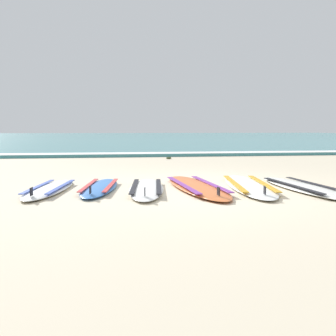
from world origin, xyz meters
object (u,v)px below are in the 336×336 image
object	(u,v)px
surfboard_4	(248,185)
surfboard_5	(303,187)
surfboard_1	(100,187)
surfboard_3	(196,186)
surfboard_0	(50,189)
surfboard_2	(146,188)

from	to	relation	value
surfboard_4	surfboard_5	world-z (taller)	same
surfboard_1	surfboard_3	xyz separation A→B (m)	(1.52, -0.11, -0.00)
surfboard_0	surfboard_5	bearing A→B (deg)	-5.42
surfboard_5	surfboard_2	bearing A→B (deg)	175.20
surfboard_2	surfboard_3	bearing A→B (deg)	6.70
surfboard_5	surfboard_3	bearing A→B (deg)	169.71
surfboard_0	surfboard_3	bearing A→B (deg)	-1.81
surfboard_1	surfboard_4	xyz separation A→B (m)	(2.38, -0.13, -0.00)
surfboard_0	surfboard_3	distance (m)	2.27
surfboard_1	surfboard_5	world-z (taller)	same
surfboard_3	surfboard_5	xyz separation A→B (m)	(1.66, -0.30, 0.00)
surfboard_2	surfboard_3	distance (m)	0.81
surfboard_1	surfboard_3	distance (m)	1.52
surfboard_2	surfboard_5	xyz separation A→B (m)	(2.46, -0.21, -0.00)
surfboard_3	surfboard_5	size ratio (longest dim) A/B	1.07
surfboard_0	surfboard_2	world-z (taller)	same
surfboard_0	surfboard_1	bearing A→B (deg)	3.17
surfboard_2	surfboard_3	size ratio (longest dim) A/B	0.82
surfboard_0	surfboard_5	distance (m)	3.94
surfboard_4	surfboard_5	xyz separation A→B (m)	(0.79, -0.29, 0.00)
surfboard_2	surfboard_0	bearing A→B (deg)	173.55
surfboard_2	surfboard_5	world-z (taller)	same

